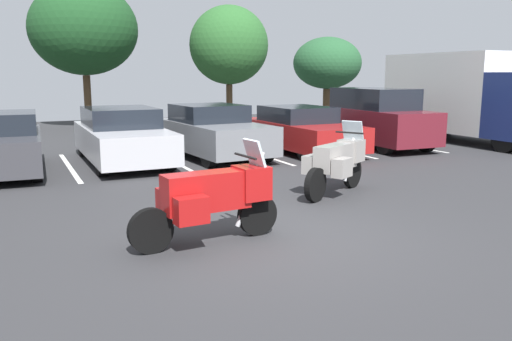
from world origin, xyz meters
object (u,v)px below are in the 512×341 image
motorcycle_touring (213,196)px  car_silver (122,136)px  car_maroon (376,118)px  motorcycle_second (337,161)px  car_red (300,130)px  car_charcoal (1,144)px  car_grey (213,132)px  box_truck (467,96)px

motorcycle_touring → car_silver: size_ratio=0.46×
car_silver → car_maroon: 8.21m
motorcycle_second → car_red: (2.23, 5.36, 0.01)m
car_charcoal → car_silver: car_silver is taller
car_grey → box_truck: (9.38, -0.44, 0.89)m
car_charcoal → box_truck: size_ratio=0.65×
car_charcoal → car_red: (8.34, 0.06, -0.03)m
motorcycle_touring → car_grey: (2.77, 7.36, 0.06)m
car_silver → motorcycle_touring: bearing=-91.5°
car_maroon → car_charcoal: bearing=179.8°
car_charcoal → car_maroon: size_ratio=0.97×
car_charcoal → car_red: bearing=0.4°
car_grey → car_maroon: (5.64, -0.22, 0.22)m
motorcycle_touring → car_grey: bearing=69.4°
car_silver → box_truck: size_ratio=0.73×
box_truck → car_maroon: bearing=176.5°
motorcycle_second → car_charcoal: car_charcoal is taller
car_red → car_charcoal: bearing=-179.6°
car_red → car_maroon: (2.81, -0.10, 0.28)m
motorcycle_second → car_charcoal: 8.09m
car_silver → car_red: size_ratio=1.03×
motorcycle_second → car_grey: bearing=96.2°
car_maroon → box_truck: bearing=-3.5°
car_charcoal → box_truck: 14.92m
motorcycle_touring → car_charcoal: size_ratio=0.52×
car_silver → car_grey: 2.57m
car_red → car_silver: bearing=177.5°
car_charcoal → car_grey: 5.51m
motorcycle_touring → car_grey: car_grey is taller
car_charcoal → car_silver: (2.95, 0.29, 0.01)m
motorcycle_second → car_grey: 5.51m
car_grey → box_truck: box_truck is taller
motorcycle_touring → car_grey: 7.87m
car_grey → car_maroon: size_ratio=1.00×
motorcycle_touring → car_maroon: bearing=40.4°
motorcycle_second → car_grey: car_grey is taller
motorcycle_touring → motorcycle_second: size_ratio=1.13×
car_red → box_truck: box_truck is taller
car_charcoal → box_truck: (14.89, -0.27, 0.92)m
motorcycle_second → car_charcoal: (-6.10, 5.30, 0.04)m
motorcycle_second → car_charcoal: bearing=139.0°
box_truck → car_red: bearing=177.2°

